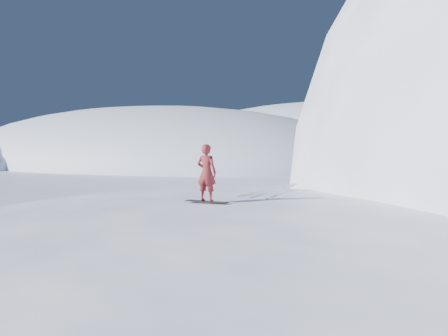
% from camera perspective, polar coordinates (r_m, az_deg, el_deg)
% --- Properties ---
extents(ground, '(400.00, 400.00, 0.00)m').
position_cam_1_polar(ground, '(12.41, -0.31, -16.98)').
color(ground, white).
rests_on(ground, ground).
extents(near_ridge, '(36.00, 28.00, 4.80)m').
position_cam_1_polar(near_ridge, '(14.38, 10.33, -14.20)').
color(near_ridge, white).
rests_on(near_ridge, ground).
extents(far_ridge_a, '(120.00, 70.00, 28.00)m').
position_cam_1_polar(far_ridge_a, '(103.66, -12.16, 0.59)').
color(far_ridge_a, white).
rests_on(far_ridge_a, ground).
extents(far_ridge_c, '(140.00, 90.00, 36.00)m').
position_cam_1_polar(far_ridge_c, '(128.36, 14.31, 1.01)').
color(far_ridge_c, white).
rests_on(far_ridge_c, ground).
extents(wind_bumps, '(16.00, 14.40, 1.00)m').
position_cam_1_polar(wind_bumps, '(14.37, 2.97, -14.17)').
color(wind_bumps, white).
rests_on(wind_bumps, ground).
extents(snowboard, '(1.56, 0.54, 0.03)m').
position_cam_1_polar(snowboard, '(13.45, -2.50, -4.81)').
color(snowboard, black).
rests_on(snowboard, near_ridge).
extents(snowboarder, '(0.77, 0.57, 1.92)m').
position_cam_1_polar(snowboarder, '(13.35, -2.51, -0.67)').
color(snowboarder, maroon).
rests_on(snowboarder, snowboard).
extents(vapor_plume, '(9.21, 7.37, 6.45)m').
position_cam_1_polar(vapor_plume, '(79.58, -8.29, -0.09)').
color(vapor_plume, white).
rests_on(vapor_plume, ground).
extents(board_tracks, '(1.82, 5.98, 0.04)m').
position_cam_1_polar(board_tracks, '(17.40, 7.52, -3.03)').
color(board_tracks, silver).
rests_on(board_tracks, ground).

